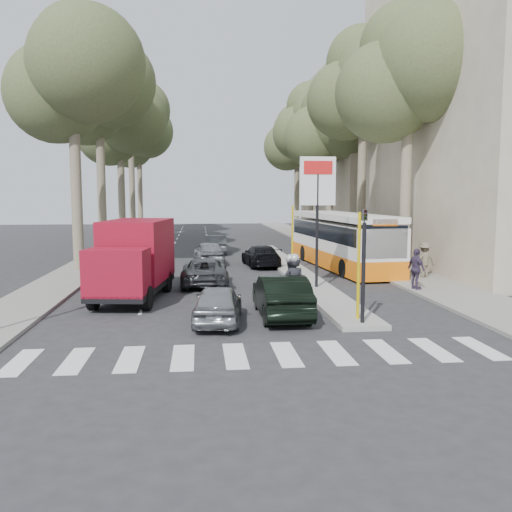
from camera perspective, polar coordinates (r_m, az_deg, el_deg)
The scene contains 30 objects.
ground at distance 17.76m, azimuth -0.48°, elevation -6.65°, with size 120.00×120.00×0.00m, color #28282B.
sidewalk_right at distance 43.63m, azimuth 7.61°, elevation 1.16°, with size 3.20×70.00×0.12m, color gray.
median_left at distance 45.83m, azimuth -13.95°, elevation 1.28°, with size 2.40×64.00×0.12m, color gray.
traffic_island at distance 28.92m, azimuth 3.82°, elevation -1.42°, with size 1.50×26.00×0.16m, color gray.
building_near at distance 34.26m, azimuth 24.94°, elevation 14.20°, with size 11.00×18.00×18.00m, color beige.
building_far at distance 54.17m, azimuth 12.68°, elevation 10.48°, with size 11.00×20.00×16.00m, color #B7A88E.
billboard at distance 22.76m, azimuth 6.48°, elevation 5.59°, with size 1.50×12.10×5.60m.
traffic_light_island at distance 16.55m, azimuth 11.30°, elevation 0.99°, with size 0.16×0.41×3.60m.
tree_l_a at distance 30.65m, azimuth -18.51°, elevation 18.08°, with size 7.40×7.20×14.10m.
tree_l_b at distance 38.51m, azimuth -16.04°, elevation 16.73°, with size 7.40×7.20×14.88m.
tree_l_c at distance 46.14m, azimuth -13.99°, elevation 13.73°, with size 7.40×7.20×13.71m.
tree_l_d at distance 54.25m, azimuth -12.95°, elevation 14.47°, with size 7.40×7.20×15.66m.
tree_l_e at distance 62.02m, azimuth -12.12°, elevation 12.49°, with size 7.40×7.20×14.49m.
tree_r_a at distance 30.07m, azimuth 16.00°, elevation 18.40°, with size 7.40×7.20×14.10m.
tree_r_b at distance 37.71m, azimuth 11.43°, elevation 17.61°, with size 7.40×7.20×15.27m.
tree_r_c at distance 44.99m, azimuth 8.00°, elevation 13.61°, with size 7.40×7.20×13.32m.
tree_r_d at distance 52.93m, azimuth 5.97°, elevation 14.05°, with size 7.40×7.20×14.88m.
tree_r_e at distance 60.66m, azimuth 4.45°, elevation 12.42°, with size 7.40×7.20×14.10m.
silver_hatchback at distance 17.14m, azimuth -4.02°, elevation -5.05°, with size 1.45×3.61×1.23m, color #95999D.
dark_hatchback at distance 17.94m, azimuth 2.67°, elevation -4.22°, with size 1.49×4.28×1.41m, color black.
queue_car_a at distance 24.38m, azimuth -5.43°, elevation -1.64°, with size 2.02×4.38×1.22m, color #44474A.
queue_car_b at distance 30.61m, azimuth 0.51°, elevation 0.02°, with size 1.70×4.18×1.21m, color black.
queue_car_c at distance 32.03m, azimuth -4.98°, elevation 0.39°, with size 1.58×3.92×1.34m, color gray.
queue_car_d at distance 37.46m, azimuth -4.22°, elevation 1.21°, with size 1.33×3.83×1.26m, color #484A4F.
queue_car_e at distance 27.23m, azimuth -14.22°, elevation -0.72°, with size 2.03×5.01×1.45m, color black.
red_truck at distance 21.46m, azimuth -12.69°, elevation -0.18°, with size 2.88×5.94×3.04m.
city_bus at distance 30.44m, azimuth 8.98°, elevation 1.79°, with size 3.44×11.71×3.04m.
motorcycle at distance 18.48m, azimuth 3.83°, elevation -3.16°, with size 0.97×2.44×2.08m.
pedestrian_near at distance 23.45m, azimuth 16.52°, elevation -1.31°, with size 1.00×0.49×1.70m, color #40334D.
pedestrian_far at distance 27.05m, azimuth 17.31°, elevation -0.39°, with size 1.07×0.47×1.66m, color #69604F.
Camera 1 is at (-1.67, -17.22, 4.02)m, focal length 38.00 mm.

